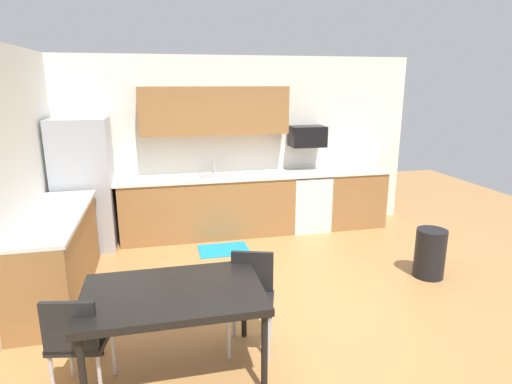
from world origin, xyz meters
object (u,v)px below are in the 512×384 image
at_px(chair_near_table, 251,293).
at_px(oven_range, 308,201).
at_px(chair_far_side, 77,337).
at_px(microwave, 307,136).
at_px(refrigerator, 84,185).
at_px(dining_table, 173,297).
at_px(trash_bin, 430,253).

bearing_deg(chair_near_table, oven_range, 61.64).
height_order(oven_range, chair_far_side, oven_range).
bearing_deg(chair_near_table, microwave, 62.44).
bearing_deg(refrigerator, chair_far_side, -83.18).
xyz_separation_m(refrigerator, chair_near_table, (1.77, -2.82, -0.42)).
bearing_deg(chair_far_side, microwave, 48.78).
bearing_deg(chair_far_side, dining_table, 9.05).
xyz_separation_m(refrigerator, chair_far_side, (0.38, -3.19, -0.42)).
height_order(microwave, chair_far_side, microwave).
distance_m(microwave, chair_near_table, 3.52).
bearing_deg(refrigerator, trash_bin, -25.02).
relative_size(oven_range, chair_near_table, 1.07).
distance_m(oven_range, chair_far_side, 4.40).
relative_size(microwave, chair_far_side, 0.64).
distance_m(dining_table, trash_bin, 3.31).
distance_m(oven_range, microwave, 1.03).
bearing_deg(refrigerator, oven_range, 1.37).
height_order(refrigerator, chair_far_side, refrigerator).
relative_size(oven_range, microwave, 1.69).
relative_size(chair_near_table, chair_far_side, 1.00).
distance_m(refrigerator, trash_bin, 4.65).
xyz_separation_m(oven_range, trash_bin, (0.85, -2.03, -0.16)).
xyz_separation_m(oven_range, dining_table, (-2.24, -3.16, 0.23)).
height_order(refrigerator, oven_range, refrigerator).
xyz_separation_m(refrigerator, dining_table, (1.09, -3.08, -0.24)).
bearing_deg(trash_bin, refrigerator, 154.98).
bearing_deg(trash_bin, chair_far_side, -161.94).
xyz_separation_m(chair_near_table, trash_bin, (2.41, 0.87, -0.20)).
distance_m(oven_range, chair_near_table, 3.30).
bearing_deg(microwave, chair_far_side, -131.22).
distance_m(microwave, chair_far_side, 4.58).
xyz_separation_m(microwave, chair_far_side, (-2.95, -3.37, -0.98)).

